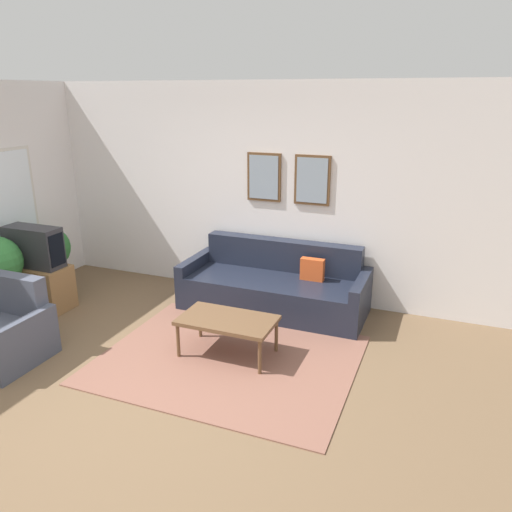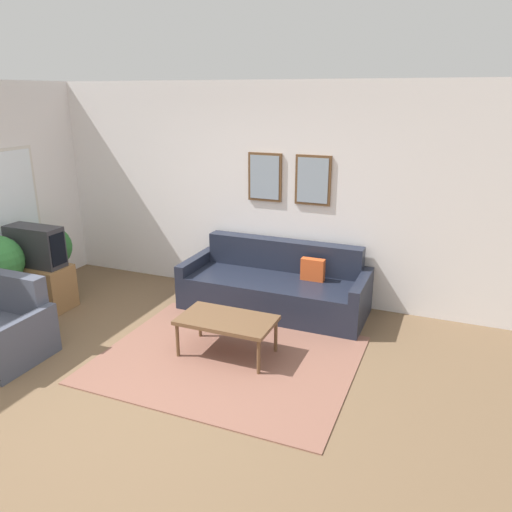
{
  "view_description": "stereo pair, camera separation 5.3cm",
  "coord_description": "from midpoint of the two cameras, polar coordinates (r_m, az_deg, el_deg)",
  "views": [
    {
      "loc": [
        2.49,
        -3.16,
        2.56
      ],
      "look_at": [
        0.57,
        1.66,
        0.85
      ],
      "focal_mm": 35.0,
      "sensor_mm": 36.0,
      "label": 1
    },
    {
      "loc": [
        2.54,
        -3.14,
        2.56
      ],
      "look_at": [
        0.57,
        1.66,
        0.85
      ],
      "focal_mm": 35.0,
      "sensor_mm": 36.0,
      "label": 2
    }
  ],
  "objects": [
    {
      "name": "ground_plane",
      "position": [
        4.77,
        -14.2,
        -14.8
      ],
      "size": [
        16.0,
        16.0,
        0.0
      ],
      "primitive_type": "plane",
      "color": "brown"
    },
    {
      "name": "area_rug",
      "position": [
        5.13,
        -2.96,
        -11.65
      ],
      "size": [
        2.49,
        2.0,
        0.01
      ],
      "color": "brown",
      "rests_on": "ground_plane"
    },
    {
      "name": "wall_back",
      "position": [
        6.46,
        -0.92,
        7.48
      ],
      "size": [
        8.0,
        0.09,
        2.7
      ],
      "color": "silver",
      "rests_on": "ground_plane"
    },
    {
      "name": "couch",
      "position": [
        6.14,
        2.5,
        -3.58
      ],
      "size": [
        2.24,
        0.9,
        0.8
      ],
      "color": "#1E2333",
      "rests_on": "ground_plane"
    },
    {
      "name": "coffee_table",
      "position": [
        5.05,
        -3.06,
        -7.5
      ],
      "size": [
        0.96,
        0.55,
        0.41
      ],
      "color": "brown",
      "rests_on": "ground_plane"
    },
    {
      "name": "tv_stand",
      "position": [
        6.73,
        -23.17,
        -3.17
      ],
      "size": [
        0.78,
        0.43,
        0.55
      ],
      "color": "olive",
      "rests_on": "ground_plane"
    },
    {
      "name": "tv",
      "position": [
        6.57,
        -23.71,
        1.05
      ],
      "size": [
        0.72,
        0.28,
        0.49
      ],
      "color": "#2D2D33",
      "rests_on": "tv_stand"
    },
    {
      "name": "armchair",
      "position": [
        5.64,
        -26.96,
        -7.81
      ],
      "size": [
        0.88,
        0.76,
        0.81
      ],
      "rotation": [
        0.0,
        0.0,
        0.37
      ],
      "color": "#474C5B",
      "rests_on": "ground_plane"
    },
    {
      "name": "potted_plant_by_window",
      "position": [
        7.09,
        -22.27,
        0.55
      ],
      "size": [
        0.56,
        0.56,
        0.9
      ],
      "color": "beige",
      "rests_on": "ground_plane"
    },
    {
      "name": "potted_plant_small",
      "position": [
        6.91,
        -23.06,
        -1.92
      ],
      "size": [
        0.36,
        0.36,
        0.59
      ],
      "color": "beige",
      "rests_on": "ground_plane"
    }
  ]
}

